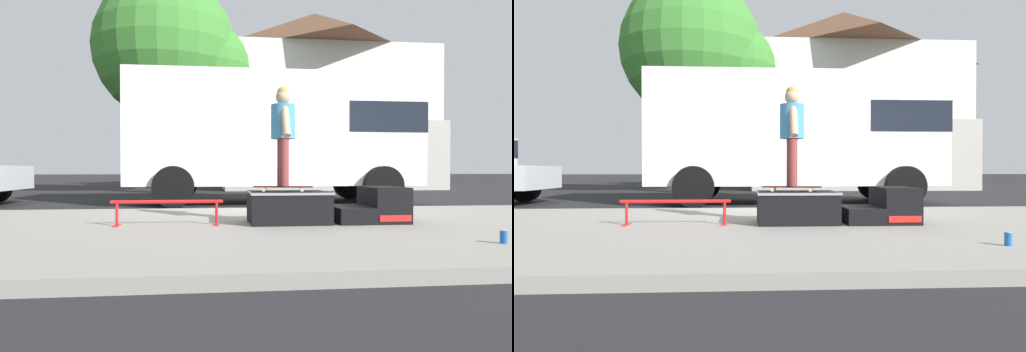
# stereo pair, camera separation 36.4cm
# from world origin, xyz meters

# --- Properties ---
(ground_plane) EXTENTS (140.00, 140.00, 0.00)m
(ground_plane) POSITION_xyz_m (0.00, 0.00, 0.00)
(ground_plane) COLOR black
(sidewalk_slab) EXTENTS (50.00, 5.00, 0.12)m
(sidewalk_slab) POSITION_xyz_m (0.00, -3.00, 0.06)
(sidewalk_slab) COLOR gray
(sidewalk_slab) RESTS_ON ground
(skate_box) EXTENTS (1.05, 0.77, 0.41)m
(skate_box) POSITION_xyz_m (-0.58, -2.78, 0.34)
(skate_box) COLOR black
(skate_box) RESTS_ON sidewalk_slab
(kicker_ramp) EXTENTS (0.94, 0.78, 0.47)m
(kicker_ramp) POSITION_xyz_m (0.58, -2.78, 0.31)
(kicker_ramp) COLOR black
(kicker_ramp) RESTS_ON sidewalk_slab
(grind_rail) EXTENTS (1.39, 0.28, 0.32)m
(grind_rail) POSITION_xyz_m (-2.13, -2.88, 0.36)
(grind_rail) COLOR red
(grind_rail) RESTS_ON sidewalk_slab
(skateboard) EXTENTS (0.80, 0.34, 0.07)m
(skateboard) POSITION_xyz_m (-0.63, -2.73, 0.59)
(skateboard) COLOR #4C1E14
(skateboard) RESTS_ON skate_box
(skater_kid) EXTENTS (0.32, 0.68, 1.32)m
(skater_kid) POSITION_xyz_m (-0.63, -2.73, 1.38)
(skater_kid) COLOR brown
(skater_kid) RESTS_ON skateboard
(soda_can) EXTENTS (0.07, 0.07, 0.13)m
(soda_can) POSITION_xyz_m (1.16, -4.58, 0.18)
(soda_can) COLOR #1959B2
(soda_can) RESTS_ON sidewalk_slab
(box_truck) EXTENTS (6.91, 2.63, 3.05)m
(box_truck) POSITION_xyz_m (-0.01, 2.20, 1.70)
(box_truck) COLOR white
(box_truck) RESTS_ON ground
(street_tree_main) EXTENTS (5.48, 4.99, 7.56)m
(street_tree_main) POSITION_xyz_m (-2.86, 7.13, 4.92)
(street_tree_main) COLOR brown
(street_tree_main) RESTS_ON ground
(house_behind) EXTENTS (9.54, 8.22, 8.40)m
(house_behind) POSITION_xyz_m (3.49, 12.08, 4.24)
(house_behind) COLOR silver
(house_behind) RESTS_ON ground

